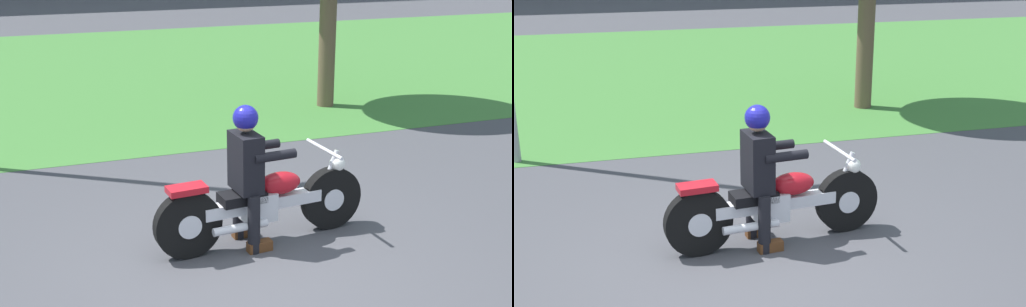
# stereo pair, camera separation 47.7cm
# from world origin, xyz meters

# --- Properties ---
(ground) EXTENTS (120.00, 120.00, 0.00)m
(ground) POSITION_xyz_m (0.00, 0.00, 0.00)
(ground) COLOR #424247
(grass_verge) EXTENTS (60.00, 12.00, 0.01)m
(grass_verge) POSITION_xyz_m (0.00, 9.58, 0.00)
(grass_verge) COLOR #3D7533
(grass_verge) RESTS_ON ground
(motorcycle_lead) EXTENTS (2.19, 0.66, 0.88)m
(motorcycle_lead) POSITION_xyz_m (0.38, 0.64, 0.39)
(motorcycle_lead) COLOR black
(motorcycle_lead) RESTS_ON ground
(rider_lead) EXTENTS (0.58, 0.50, 1.40)m
(rider_lead) POSITION_xyz_m (0.21, 0.63, 0.82)
(rider_lead) COLOR black
(rider_lead) RESTS_ON ground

